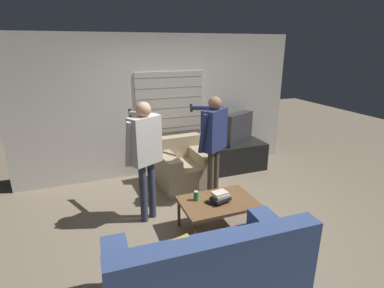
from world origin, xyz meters
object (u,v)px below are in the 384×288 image
(couch_blue, at_px, (207,274))
(tv, at_px, (238,128))
(person_left_standing, at_px, (145,148))
(armchair_beige, at_px, (183,167))
(person_right_standing, at_px, (213,136))
(spare_remote, at_px, (210,203))
(soda_can, at_px, (196,196))
(book_stack, at_px, (220,197))
(coffee_table, at_px, (218,204))

(couch_blue, relative_size, tv, 2.60)
(tv, xyz_separation_m, person_left_standing, (-2.04, -1.16, 0.23))
(armchair_beige, distance_m, person_right_standing, 1.00)
(person_right_standing, relative_size, spare_remote, 12.88)
(soda_can, bearing_deg, book_stack, -29.49)
(book_stack, distance_m, spare_remote, 0.15)
(couch_blue, distance_m, armchair_beige, 2.58)
(coffee_table, relative_size, tv, 1.34)
(coffee_table, height_order, tv, tv)
(soda_can, bearing_deg, spare_remote, -51.22)
(book_stack, distance_m, soda_can, 0.31)
(coffee_table, relative_size, spare_remote, 7.52)
(person_left_standing, height_order, spare_remote, person_left_standing)
(coffee_table, bearing_deg, spare_remote, -165.27)
(armchair_beige, xyz_separation_m, coffee_table, (-0.04, -1.48, 0.07))
(couch_blue, xyz_separation_m, spare_remote, (0.47, 0.98, 0.12))
(tv, xyz_separation_m, book_stack, (-1.23, -1.81, -0.33))
(person_left_standing, xyz_separation_m, spare_remote, (0.66, -0.65, -0.62))
(person_right_standing, distance_m, spare_remote, 1.15)
(coffee_table, height_order, person_right_standing, person_right_standing)
(spare_remote, bearing_deg, couch_blue, -152.89)
(couch_blue, xyz_separation_m, armchair_beige, (0.64, 2.50, 0.00))
(coffee_table, bearing_deg, couch_blue, -120.63)
(soda_can, relative_size, spare_remote, 0.99)
(coffee_table, distance_m, soda_can, 0.30)
(armchair_beige, xyz_separation_m, soda_can, (-0.29, -1.35, 0.17))
(coffee_table, xyz_separation_m, tv, (1.25, 1.78, 0.44))
(armchair_beige, relative_size, spare_remote, 7.02)
(armchair_beige, height_order, spare_remote, armchair_beige)
(coffee_table, distance_m, spare_remote, 0.14)
(couch_blue, xyz_separation_m, coffee_table, (0.60, 1.02, 0.07))
(spare_remote, bearing_deg, armchair_beige, 46.59)
(armchair_beige, bearing_deg, coffee_table, 85.81)
(person_right_standing, relative_size, soda_can, 13.05)
(soda_can, xyz_separation_m, spare_remote, (0.13, -0.16, -0.05))
(tv, bearing_deg, couch_blue, 30.69)
(book_stack, bearing_deg, tv, 55.66)
(armchair_beige, xyz_separation_m, book_stack, (-0.02, -1.51, 0.18))
(soda_can, bearing_deg, tv, 47.64)
(couch_blue, xyz_separation_m, book_stack, (0.62, 0.99, 0.18))
(armchair_beige, distance_m, person_left_standing, 1.41)
(couch_blue, bearing_deg, spare_remote, 66.08)
(person_left_standing, distance_m, book_stack, 1.18)
(coffee_table, relative_size, soda_can, 7.62)
(coffee_table, bearing_deg, person_right_standing, 70.02)
(couch_blue, bearing_deg, tv, 58.27)
(armchair_beige, distance_m, coffee_table, 1.48)
(armchair_beige, xyz_separation_m, person_left_standing, (-0.83, -0.86, 0.74))
(couch_blue, height_order, person_right_standing, person_right_standing)
(spare_remote, bearing_deg, person_left_standing, 98.32)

